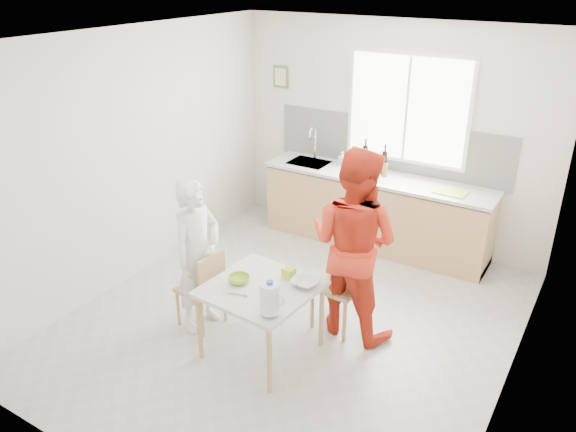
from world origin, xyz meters
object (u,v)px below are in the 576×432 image
at_px(chair_left, 204,286).
at_px(wine_bottle_a, 365,158).
at_px(bowl_white, 305,282).
at_px(chair_far, 343,278).
at_px(bowl_green, 239,279).
at_px(dining_table, 261,294).
at_px(milk_jug, 270,298).
at_px(person_red, 354,243).
at_px(person_white, 198,255).
at_px(wine_bottle_b, 384,163).

distance_m(chair_left, wine_bottle_a, 2.69).
xyz_separation_m(chair_left, bowl_white, (1.00, 0.18, 0.27)).
relative_size(chair_far, wine_bottle_a, 2.85).
bearing_deg(bowl_green, wine_bottle_a, 90.51).
distance_m(chair_left, bowl_white, 1.05).
xyz_separation_m(dining_table, bowl_green, (-0.20, -0.04, 0.10)).
bearing_deg(milk_jug, person_red, 82.66).
distance_m(person_white, bowl_white, 1.08).
relative_size(person_red, wine_bottle_b, 6.11).
distance_m(person_white, bowl_green, 0.55).
xyz_separation_m(chair_far, wine_bottle_a, (-0.64, 1.83, 0.58)).
bearing_deg(milk_jug, bowl_white, 92.63).
xyz_separation_m(chair_left, person_white, (-0.06, 0.00, 0.31)).
distance_m(dining_table, bowl_white, 0.40).
relative_size(milk_jug, wine_bottle_b, 0.95).
distance_m(dining_table, chair_far, 0.90).
bearing_deg(bowl_white, chair_far, 80.74).
bearing_deg(dining_table, bowl_green, -170.20).
distance_m(bowl_green, bowl_white, 0.58).
height_order(person_red, milk_jug, person_red).
distance_m(person_red, wine_bottle_b, 1.90).
bearing_deg(chair_far, milk_jug, -91.34).
height_order(chair_left, person_white, person_white).
distance_m(chair_far, wine_bottle_a, 2.02).
distance_m(milk_jug, wine_bottle_b, 2.92).
relative_size(chair_left, bowl_white, 3.42).
distance_m(dining_table, person_red, 0.97).
distance_m(bowl_green, wine_bottle_a, 2.68).
relative_size(dining_table, wine_bottle_b, 3.16).
bearing_deg(person_white, milk_jug, -104.62).
bearing_deg(wine_bottle_a, dining_table, -85.05).
xyz_separation_m(chair_far, milk_jug, (-0.11, -1.09, 0.33)).
height_order(dining_table, person_red, person_red).
distance_m(person_red, bowl_white, 0.60).
xyz_separation_m(person_red, milk_jug, (-0.22, -1.06, -0.08)).
bearing_deg(dining_table, wine_bottle_a, 94.95).
distance_m(chair_far, bowl_white, 0.61).
height_order(dining_table, bowl_green, bowl_green).
bearing_deg(bowl_green, dining_table, 9.80).
bearing_deg(dining_table, chair_left, 175.76).
bearing_deg(dining_table, wine_bottle_b, 89.15).
height_order(chair_far, wine_bottle_b, wine_bottle_b).
distance_m(person_red, milk_jug, 1.08).
xyz_separation_m(chair_far, wine_bottle_b, (-0.37, 1.80, 0.57)).
bearing_deg(wine_bottle_a, chair_left, -100.16).
xyz_separation_m(bowl_green, bowl_white, (0.52, 0.26, -0.00)).
bearing_deg(person_red, person_white, 33.23).
relative_size(bowl_green, bowl_white, 0.81).
distance_m(dining_table, wine_bottle_a, 2.67).
height_order(dining_table, chair_far, chair_far).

